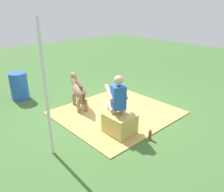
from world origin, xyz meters
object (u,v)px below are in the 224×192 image
(person_seated, at_px, (117,100))
(tent_pole_left, at_px, (46,92))
(hay_bale, at_px, (120,124))
(pony_standing, at_px, (78,90))
(water_barrel, at_px, (19,86))
(soda_bottle, at_px, (150,134))

(person_seated, bearing_deg, tent_pole_left, 81.93)
(hay_bale, xyz_separation_m, pony_standing, (1.77, -0.13, 0.29))
(water_barrel, distance_m, tent_pole_left, 3.35)
(tent_pole_left, bearing_deg, person_seated, -98.07)
(pony_standing, height_order, water_barrel, pony_standing)
(person_seated, bearing_deg, hay_bale, 160.73)
(hay_bale, height_order, person_seated, person_seated)
(soda_bottle, relative_size, water_barrel, 0.32)
(water_barrel, bearing_deg, soda_bottle, -165.03)
(hay_bale, height_order, soda_bottle, hay_bale)
(soda_bottle, distance_m, tent_pole_left, 2.35)
(pony_standing, xyz_separation_m, soda_bottle, (-2.41, -0.16, -0.40))
(water_barrel, bearing_deg, hay_bale, -166.82)
(pony_standing, bearing_deg, soda_bottle, -176.31)
(pony_standing, distance_m, water_barrel, 2.02)
(soda_bottle, bearing_deg, hay_bale, 24.23)
(person_seated, height_order, pony_standing, person_seated)
(water_barrel, bearing_deg, person_seated, -165.41)
(soda_bottle, xyz_separation_m, tent_pole_left, (1.01, 1.78, 1.16))
(hay_bale, distance_m, person_seated, 0.54)
(pony_standing, distance_m, tent_pole_left, 2.27)
(soda_bottle, height_order, water_barrel, water_barrel)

